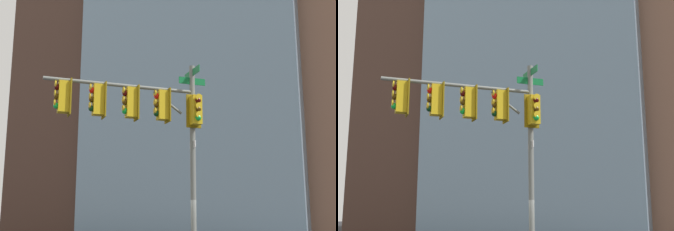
# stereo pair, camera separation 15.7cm
# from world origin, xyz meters

# --- Properties ---
(signal_pole_assembly) EXTENTS (3.87, 4.28, 7.15)m
(signal_pole_assembly) POSITION_xyz_m (-0.63, -1.66, 5.24)
(signal_pole_assembly) COLOR slate
(signal_pole_assembly) RESTS_ON ground_plane
(building_brick_nearside) EXTENTS (22.91, 16.34, 40.00)m
(building_brick_nearside) POSITION_xyz_m (-24.52, 32.23, 20.00)
(building_brick_nearside) COLOR #4C3328
(building_brick_nearside) RESTS_ON ground_plane
(building_brick_midblock) EXTENTS (17.89, 17.83, 47.09)m
(building_brick_midblock) POSITION_xyz_m (-4.34, 33.27, 23.55)
(building_brick_midblock) COLOR #845B47
(building_brick_midblock) RESTS_ON ground_plane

